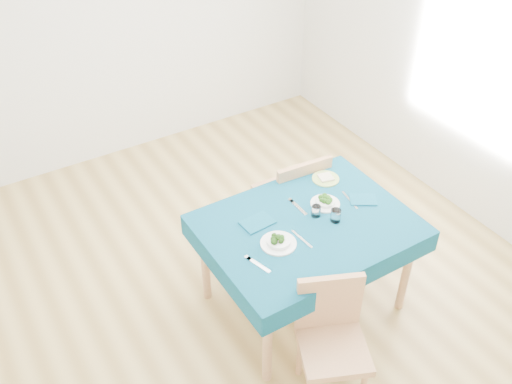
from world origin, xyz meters
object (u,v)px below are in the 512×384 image
bowl_near (279,240)px  side_plate (326,179)px  chair_near (334,342)px  bowl_far (325,201)px  chair_far (289,180)px  table (305,265)px

bowl_near → side_plate: bowl_near is taller
chair_near → bowl_far: bearing=81.0°
chair_near → bowl_far: 1.00m
bowl_far → chair_near: bearing=-122.7°
chair_near → chair_far: (0.61, 1.37, 0.07)m
bowl_far → side_plate: size_ratio=1.02×
table → side_plate: (0.40, 0.33, 0.38)m
chair_far → bowl_near: (-0.59, -0.73, 0.23)m
bowl_near → chair_near: bearing=-91.9°
table → bowl_far: 0.47m
bowl_far → chair_far: bearing=80.0°
table → chair_far: 0.76m
table → chair_far: bearing=64.7°
chair_far → bowl_near: size_ratio=4.92×
side_plate → table: bearing=-140.0°
table → bowl_far: bowl_far is taller
chair_far → side_plate: chair_far is taller
table → bowl_far: (0.22, 0.10, 0.41)m
chair_far → side_plate: 0.40m
chair_near → chair_far: bearing=89.6°
chair_far → chair_near: bearing=69.9°
chair_near → side_plate: bearing=79.8°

